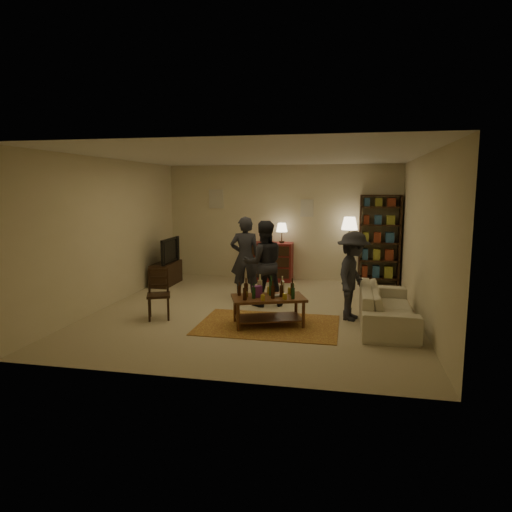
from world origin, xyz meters
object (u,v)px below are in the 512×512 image
(dining_chair, at_px, (159,292))
(person_left, at_px, (245,258))
(bookshelf, at_px, (379,239))
(dresser, at_px, (271,261))
(person_right, at_px, (264,263))
(sofa, at_px, (387,306))
(person_by_sofa, at_px, (353,276))
(tv_stand, at_px, (166,268))
(floor_lamp, at_px, (349,228))
(coffee_table, at_px, (268,300))

(dining_chair, distance_m, person_left, 2.04)
(dining_chair, relative_size, bookshelf, 0.43)
(dresser, relative_size, person_right, 0.86)
(dresser, xyz_separation_m, person_right, (0.25, -2.29, 0.31))
(sofa, relative_size, person_by_sofa, 1.42)
(dining_chair, xyz_separation_m, sofa, (3.71, 0.36, -0.14))
(tv_stand, relative_size, person_right, 0.67)
(dining_chair, height_order, person_by_sofa, person_by_sofa)
(tv_stand, bearing_deg, floor_lamp, 11.91)
(floor_lamp, height_order, sofa, floor_lamp)
(person_by_sofa, bearing_deg, tv_stand, 78.59)
(bookshelf, bearing_deg, person_right, -132.91)
(bookshelf, height_order, floor_lamp, bookshelf)
(coffee_table, xyz_separation_m, person_left, (-0.76, 1.72, 0.40))
(floor_lamp, xyz_separation_m, sofa, (0.62, -3.05, -0.98))
(floor_lamp, bearing_deg, tv_stand, -168.09)
(bookshelf, bearing_deg, dresser, -178.43)
(tv_stand, height_order, person_left, person_left)
(tv_stand, relative_size, bookshelf, 0.52)
(floor_lamp, distance_m, person_right, 2.75)
(person_left, bearing_deg, dresser, -105.73)
(sofa, distance_m, person_right, 2.35)
(dining_chair, bearing_deg, floor_lamp, 25.45)
(bookshelf, height_order, person_left, bookshelf)
(coffee_table, distance_m, tv_stand, 3.82)
(dresser, height_order, sofa, dresser)
(dining_chair, height_order, dresser, dresser)
(dresser, bearing_deg, bookshelf, 1.57)
(dresser, xyz_separation_m, person_left, (-0.22, -1.79, 0.33))
(person_left, bearing_deg, person_by_sofa, 142.79)
(person_left, xyz_separation_m, person_right, (0.46, -0.50, -0.02))
(dining_chair, height_order, tv_stand, tv_stand)
(person_left, distance_m, person_by_sofa, 2.35)
(coffee_table, relative_size, floor_lamp, 0.84)
(bookshelf, relative_size, sofa, 0.97)
(tv_stand, height_order, sofa, tv_stand)
(coffee_table, distance_m, sofa, 1.89)
(tv_stand, xyz_separation_m, sofa, (4.64, -2.20, -0.08))
(person_left, bearing_deg, person_right, 123.97)
(tv_stand, xyz_separation_m, floor_lamp, (4.03, 0.85, 0.90))
(person_left, height_order, person_by_sofa, person_left)
(coffee_table, bearing_deg, floor_lamp, 70.36)
(bookshelf, relative_size, floor_lamp, 1.32)
(floor_lamp, xyz_separation_m, person_by_sofa, (0.08, -2.85, -0.55))
(coffee_table, xyz_separation_m, floor_lamp, (1.23, 3.45, 0.87))
(dining_chair, xyz_separation_m, tv_stand, (-0.93, 2.56, -0.06))
(dining_chair, relative_size, person_by_sofa, 0.59)
(dresser, height_order, person_by_sofa, person_by_sofa)
(person_right, relative_size, person_by_sofa, 1.07)
(sofa, distance_m, person_by_sofa, 0.72)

